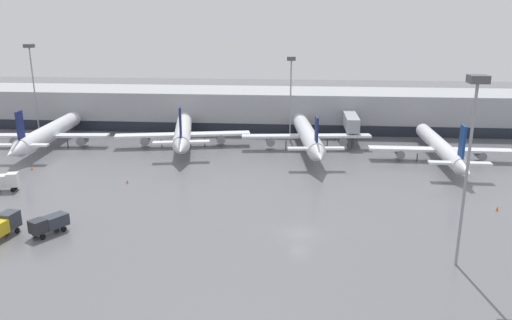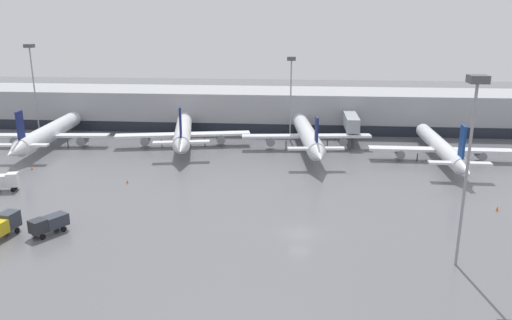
% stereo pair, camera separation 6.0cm
% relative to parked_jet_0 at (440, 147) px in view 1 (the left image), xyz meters
% --- Properties ---
extents(ground_plane, '(320.00, 320.00, 0.00)m').
position_rel_parked_jet_0_xyz_m(ground_plane, '(-25.86, -34.90, -2.63)').
color(ground_plane, slate).
extents(terminal_building, '(160.00, 27.98, 9.00)m').
position_rel_parked_jet_0_xyz_m(terminal_building, '(-25.82, 27.04, 1.86)').
color(terminal_building, '#9EA0A5').
rests_on(terminal_building, ground_plane).
extents(parked_jet_0, '(26.18, 34.49, 9.20)m').
position_rel_parked_jet_0_xyz_m(parked_jet_0, '(0.00, 0.00, 0.00)').
color(parked_jet_0, silver).
rests_on(parked_jet_0, ground_plane).
extents(parked_jet_1, '(24.39, 36.19, 9.63)m').
position_rel_parked_jet_0_xyz_m(parked_jet_1, '(-77.49, 3.87, 0.32)').
color(parked_jet_1, silver).
rests_on(parked_jet_1, ground_plane).
extents(parked_jet_3, '(26.14, 39.86, 9.28)m').
position_rel_parked_jet_0_xyz_m(parked_jet_3, '(-24.74, 6.50, 0.70)').
color(parked_jet_3, silver).
rests_on(parked_jet_3, ground_plane).
extents(parked_jet_4, '(27.57, 32.76, 10.12)m').
position_rel_parked_jet_0_xyz_m(parked_jet_4, '(-50.02, 6.31, 0.48)').
color(parked_jet_4, white).
rests_on(parked_jet_4, ground_plane).
extents(service_truck_0, '(4.45, 2.68, 2.80)m').
position_rel_parked_jet_0_xyz_m(service_truck_0, '(-71.25, -23.09, -1.00)').
color(service_truck_0, silver).
rests_on(service_truck_0, ground_plane).
extents(service_truck_1, '(2.73, 6.05, 2.72)m').
position_rel_parked_jet_0_xyz_m(service_truck_1, '(-61.96, -39.57, -1.06)').
color(service_truck_1, gold).
rests_on(service_truck_1, ground_plane).
extents(service_truck_2, '(3.90, 4.86, 2.30)m').
position_rel_parked_jet_0_xyz_m(service_truck_2, '(-56.69, -37.81, -1.21)').
color(service_truck_2, '#2D333D').
rests_on(service_truck_2, ground_plane).
extents(traffic_cone_0, '(0.40, 0.40, 0.56)m').
position_rel_parked_jet_0_xyz_m(traffic_cone_0, '(-53.73, -17.81, -2.35)').
color(traffic_cone_0, orange).
rests_on(traffic_cone_0, ground_plane).
extents(traffic_cone_1, '(0.48, 0.48, 0.59)m').
position_rel_parked_jet_0_xyz_m(traffic_cone_1, '(-72.83, -12.25, -2.33)').
color(traffic_cone_1, orange).
rests_on(traffic_cone_1, ground_plane).
extents(traffic_cone_2, '(0.40, 0.40, 0.68)m').
position_rel_parked_jet_0_xyz_m(traffic_cone_2, '(1.36, -25.02, -2.29)').
color(traffic_cone_2, orange).
rests_on(traffic_cone_2, ground_plane).
extents(apron_light_mast_1, '(1.80, 1.80, 17.91)m').
position_rel_parked_jet_0_xyz_m(apron_light_mast_1, '(-28.17, 14.07, 11.54)').
color(apron_light_mast_1, gray).
rests_on(apron_light_mast_1, ground_plane).
extents(apron_light_mast_2, '(1.80, 1.80, 20.17)m').
position_rel_parked_jet_0_xyz_m(apron_light_mast_2, '(-85.92, 15.40, 13.08)').
color(apron_light_mast_2, gray).
rests_on(apron_light_mast_2, ground_plane).
extents(apron_light_mast_4, '(1.80, 1.80, 20.39)m').
position_rel_parked_jet_0_xyz_m(apron_light_mast_4, '(-9.03, -41.67, 13.23)').
color(apron_light_mast_4, gray).
rests_on(apron_light_mast_4, ground_plane).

